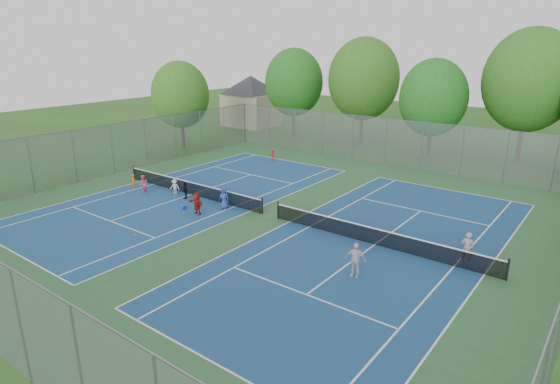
% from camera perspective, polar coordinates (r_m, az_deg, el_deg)
% --- Properties ---
extents(ground, '(120.00, 120.00, 0.00)m').
position_cam_1_polar(ground, '(28.55, -1.21, -2.97)').
color(ground, '#28561B').
rests_on(ground, ground).
extents(court_pad, '(32.00, 32.00, 0.01)m').
position_cam_1_polar(court_pad, '(28.54, -1.21, -2.96)').
color(court_pad, '#2A5931').
rests_on(court_pad, ground).
extents(court_left, '(10.97, 23.77, 0.01)m').
position_cam_1_polar(court_left, '(33.10, -10.77, -0.30)').
color(court_left, navy).
rests_on(court_left, court_pad).
extents(court_right, '(10.97, 23.77, 0.01)m').
position_cam_1_polar(court_right, '(25.13, 11.49, -6.30)').
color(court_right, navy).
rests_on(court_right, court_pad).
extents(net_left, '(12.87, 0.10, 0.91)m').
position_cam_1_polar(net_left, '(32.97, -10.81, 0.42)').
color(net_left, black).
rests_on(net_left, ground).
extents(net_right, '(12.87, 0.10, 0.91)m').
position_cam_1_polar(net_right, '(24.95, 11.55, -5.38)').
color(net_right, black).
rests_on(net_right, ground).
extents(fence_north, '(32.00, 0.10, 4.00)m').
position_cam_1_polar(fence_north, '(41.27, 12.75, 6.01)').
color(fence_north, gray).
rests_on(fence_north, ground).
extents(fence_west, '(0.10, 32.00, 4.00)m').
position_cam_1_polar(fence_west, '(39.57, -19.81, 4.90)').
color(fence_west, gray).
rests_on(fence_west, ground).
extents(house, '(11.03, 11.03, 7.30)m').
position_cam_1_polar(house, '(59.51, -3.59, 12.07)').
color(house, '#B7A88C').
rests_on(house, ground).
extents(tree_nw, '(6.40, 6.40, 9.58)m').
position_cam_1_polar(tree_nw, '(52.87, 1.69, 13.21)').
color(tree_nw, '#443326').
rests_on(tree_nw, ground).
extents(tree_nl, '(7.20, 7.20, 10.69)m').
position_cam_1_polar(tree_nl, '(49.51, 10.17, 13.39)').
color(tree_nl, '#443326').
rests_on(tree_nl, ground).
extents(tree_nc, '(6.00, 6.00, 8.85)m').
position_cam_1_polar(tree_nc, '(44.62, 18.18, 10.85)').
color(tree_nc, '#443326').
rests_on(tree_nc, ground).
extents(tree_nr, '(7.60, 7.60, 11.42)m').
position_cam_1_polar(tree_nr, '(45.65, 28.14, 11.90)').
color(tree_nr, '#443326').
rests_on(tree_nr, ground).
extents(tree_side_w, '(5.60, 5.60, 8.47)m').
position_cam_1_polar(tree_side_w, '(47.39, -12.07, 11.51)').
color(tree_side_w, '#443326').
rests_on(tree_side_w, ground).
extents(ball_crate, '(0.34, 0.34, 0.27)m').
position_cam_1_polar(ball_crate, '(30.24, -11.78, -1.88)').
color(ball_crate, blue).
rests_on(ball_crate, ground).
extents(ball_hopper, '(0.33, 0.33, 0.54)m').
position_cam_1_polar(ball_hopper, '(31.61, -6.98, -0.49)').
color(ball_hopper, '#248635').
rests_on(ball_hopper, ground).
extents(student_a, '(0.43, 0.34, 1.04)m').
position_cam_1_polar(student_a, '(35.40, -17.44, 1.22)').
color(student_a, orange).
rests_on(student_a, ground).
extents(student_b, '(0.74, 0.63, 1.33)m').
position_cam_1_polar(student_b, '(33.95, -16.31, 0.89)').
color(student_b, '#E5598F').
rests_on(student_b, ground).
extents(student_c, '(0.79, 0.63, 1.06)m').
position_cam_1_polar(student_c, '(33.29, -12.72, 0.60)').
color(student_c, silver).
rests_on(student_c, ground).
extents(student_d, '(0.74, 0.48, 1.17)m').
position_cam_1_polar(student_d, '(32.20, -11.47, 0.20)').
color(student_d, black).
rests_on(student_d, ground).
extents(student_e, '(0.77, 0.57, 1.43)m').
position_cam_1_polar(student_e, '(29.80, -6.83, -0.73)').
color(student_e, '#2A409B').
rests_on(student_e, ground).
extents(student_f, '(1.36, 0.51, 1.44)m').
position_cam_1_polar(student_f, '(29.02, -10.11, -1.40)').
color(student_f, '#A41917').
rests_on(student_f, ground).
extents(child_far_baseline, '(0.69, 0.45, 1.01)m').
position_cam_1_polar(child_far_baseline, '(41.87, -0.88, 4.52)').
color(child_far_baseline, '#AE181C').
rests_on(child_far_baseline, ground).
extents(instructor, '(0.67, 0.51, 1.65)m').
position_cam_1_polar(instructor, '(23.96, 21.84, -6.40)').
color(instructor, gray).
rests_on(instructor, ground).
extents(teen_court_b, '(1.02, 0.62, 1.63)m').
position_cam_1_polar(teen_court_b, '(21.47, 9.17, -8.13)').
color(teen_court_b, silver).
rests_on(teen_court_b, ground).
extents(tennis_ball_0, '(0.07, 0.07, 0.07)m').
position_cam_1_polar(tennis_ball_0, '(32.64, -12.74, -0.66)').
color(tennis_ball_0, '#D2DF33').
rests_on(tennis_ball_0, ground).
extents(tennis_ball_1, '(0.07, 0.07, 0.07)m').
position_cam_1_polar(tennis_ball_1, '(34.24, -20.04, -0.45)').
color(tennis_ball_1, '#CCDC33').
rests_on(tennis_ball_1, ground).
extents(tennis_ball_2, '(0.07, 0.07, 0.07)m').
position_cam_1_polar(tennis_ball_2, '(31.06, -13.76, -1.69)').
color(tennis_ball_2, gold).
rests_on(tennis_ball_2, ground).
extents(tennis_ball_3, '(0.07, 0.07, 0.07)m').
position_cam_1_polar(tennis_ball_3, '(31.50, -10.72, -1.20)').
color(tennis_ball_3, gold).
rests_on(tennis_ball_3, ground).
extents(tennis_ball_4, '(0.07, 0.07, 0.07)m').
position_cam_1_polar(tennis_ball_4, '(32.69, -16.20, -0.91)').
color(tennis_ball_4, gold).
rests_on(tennis_ball_4, ground).
extents(tennis_ball_5, '(0.07, 0.07, 0.07)m').
position_cam_1_polar(tennis_ball_5, '(29.64, -20.56, -3.29)').
color(tennis_ball_5, '#AFC62E').
rests_on(tennis_ball_5, ground).
extents(tennis_ball_6, '(0.07, 0.07, 0.07)m').
position_cam_1_polar(tennis_ball_6, '(26.99, -17.22, -5.00)').
color(tennis_ball_6, '#BEE836').
rests_on(tennis_ball_6, ground).
extents(tennis_ball_7, '(0.07, 0.07, 0.07)m').
position_cam_1_polar(tennis_ball_7, '(30.15, -10.29, -2.05)').
color(tennis_ball_7, '#CEDB33').
rests_on(tennis_ball_7, ground).
extents(tennis_ball_8, '(0.07, 0.07, 0.07)m').
position_cam_1_polar(tennis_ball_8, '(33.57, -21.39, -0.96)').
color(tennis_ball_8, yellow).
rests_on(tennis_ball_8, ground).
extents(tennis_ball_9, '(0.07, 0.07, 0.07)m').
position_cam_1_polar(tennis_ball_9, '(30.60, -15.65, -2.14)').
color(tennis_ball_9, '#D9EF37').
rests_on(tennis_ball_9, ground).
extents(tennis_ball_10, '(0.07, 0.07, 0.07)m').
position_cam_1_polar(tennis_ball_10, '(29.72, -8.71, -2.26)').
color(tennis_ball_10, yellow).
rests_on(tennis_ball_10, ground).
extents(tennis_ball_11, '(0.07, 0.07, 0.07)m').
position_cam_1_polar(tennis_ball_11, '(29.60, -11.63, -2.51)').
color(tennis_ball_11, '#D7ED37').
rests_on(tennis_ball_11, ground).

